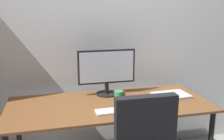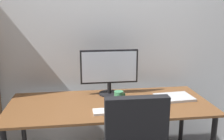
{
  "view_description": "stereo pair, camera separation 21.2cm",
  "coord_description": "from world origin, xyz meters",
  "px_view_note": "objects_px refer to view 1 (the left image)",
  "views": [
    {
      "loc": [
        -0.46,
        -2.01,
        1.54
      ],
      "look_at": [
        0.02,
        -0.01,
        1.03
      ],
      "focal_mm": 40.95,
      "sensor_mm": 36.0,
      "label": 1
    },
    {
      "loc": [
        -0.26,
        -2.05,
        1.54
      ],
      "look_at": [
        0.02,
        -0.01,
        1.03
      ],
      "focal_mm": 40.95,
      "sensor_mm": 36.0,
      "label": 2
    }
  ],
  "objects_px": {
    "laptop": "(171,95)",
    "desk": "(110,111)",
    "keyboard": "(114,111)",
    "mouse": "(137,107)",
    "monitor": "(107,69)",
    "coffee_mug": "(119,97)"
  },
  "relations": [
    {
      "from": "monitor",
      "to": "mouse",
      "type": "xyz_separation_m",
      "value": [
        0.16,
        -0.4,
        -0.23
      ]
    },
    {
      "from": "keyboard",
      "to": "monitor",
      "type": "bearing_deg",
      "value": 83.38
    },
    {
      "from": "monitor",
      "to": "coffee_mug",
      "type": "relative_size",
      "value": 4.92
    },
    {
      "from": "monitor",
      "to": "coffee_mug",
      "type": "xyz_separation_m",
      "value": [
        0.05,
        -0.25,
        -0.19
      ]
    },
    {
      "from": "desk",
      "to": "monitor",
      "type": "height_order",
      "value": "monitor"
    },
    {
      "from": "coffee_mug",
      "to": "monitor",
      "type": "bearing_deg",
      "value": 101.79
    },
    {
      "from": "mouse",
      "to": "keyboard",
      "type": "bearing_deg",
      "value": -165.7
    },
    {
      "from": "monitor",
      "to": "coffee_mug",
      "type": "bearing_deg",
      "value": -78.21
    },
    {
      "from": "monitor",
      "to": "mouse",
      "type": "bearing_deg",
      "value": -68.09
    },
    {
      "from": "monitor",
      "to": "keyboard",
      "type": "bearing_deg",
      "value": -94.75
    },
    {
      "from": "keyboard",
      "to": "laptop",
      "type": "height_order",
      "value": "laptop"
    },
    {
      "from": "desk",
      "to": "coffee_mug",
      "type": "height_order",
      "value": "coffee_mug"
    },
    {
      "from": "keyboard",
      "to": "mouse",
      "type": "height_order",
      "value": "mouse"
    },
    {
      "from": "desk",
      "to": "monitor",
      "type": "distance_m",
      "value": 0.39
    },
    {
      "from": "keyboard",
      "to": "laptop",
      "type": "distance_m",
      "value": 0.64
    },
    {
      "from": "laptop",
      "to": "desk",
      "type": "bearing_deg",
      "value": 178.93
    },
    {
      "from": "coffee_mug",
      "to": "keyboard",
      "type": "bearing_deg",
      "value": -115.87
    },
    {
      "from": "mouse",
      "to": "coffee_mug",
      "type": "height_order",
      "value": "coffee_mug"
    },
    {
      "from": "keyboard",
      "to": "coffee_mug",
      "type": "distance_m",
      "value": 0.2
    },
    {
      "from": "desk",
      "to": "coffee_mug",
      "type": "xyz_separation_m",
      "value": [
        0.08,
        -0.02,
        0.13
      ]
    },
    {
      "from": "desk",
      "to": "coffee_mug",
      "type": "distance_m",
      "value": 0.15
    },
    {
      "from": "monitor",
      "to": "desk",
      "type": "bearing_deg",
      "value": -96.5
    }
  ]
}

